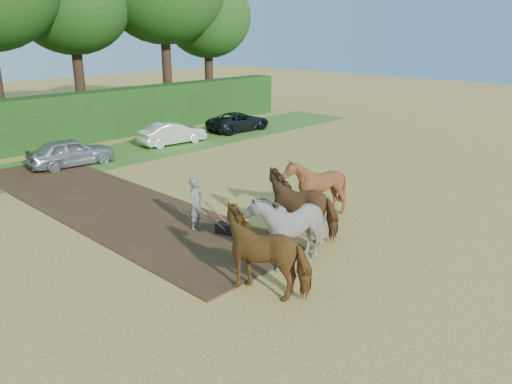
{
  "coord_description": "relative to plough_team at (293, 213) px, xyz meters",
  "views": [
    {
      "loc": [
        -8.0,
        -10.18,
        6.69
      ],
      "look_at": [
        3.63,
        0.94,
        1.4
      ],
      "focal_mm": 35.0,
      "sensor_mm": 36.0,
      "label": 1
    }
  ],
  "objects": [
    {
      "name": "ground",
      "position": [
        -3.52,
        0.8,
        -1.11
      ],
      "size": [
        120.0,
        120.0,
        0.0
      ],
      "primitive_type": "plane",
      "color": "gold",
      "rests_on": "ground"
    },
    {
      "name": "grass_verge",
      "position": [
        -3.52,
        14.8,
        -1.1
      ],
      "size": [
        50.0,
        5.0,
        0.03
      ],
      "primitive_type": "cube",
      "color": "#38601E",
      "rests_on": "ground"
    },
    {
      "name": "earth_strip",
      "position": [
        -2.02,
        7.8,
        -1.09
      ],
      "size": [
        4.5,
        17.0,
        0.05
      ],
      "primitive_type": "cube",
      "color": "#472D1C",
      "rests_on": "ground"
    },
    {
      "name": "plough_team",
      "position": [
        0.0,
        0.0,
        0.0
      ],
      "size": [
        7.46,
        6.37,
        2.24
      ],
      "color": "brown",
      "rests_on": "ground"
    },
    {
      "name": "parked_cars",
      "position": [
        -2.22,
        14.55,
        -0.41
      ],
      "size": [
        31.84,
        2.9,
        1.49
      ],
      "color": "white",
      "rests_on": "ground"
    }
  ]
}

